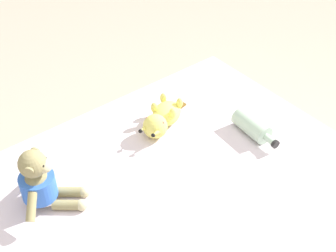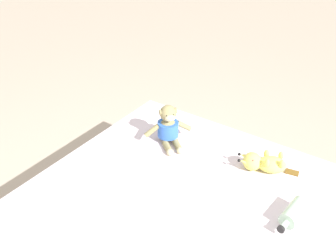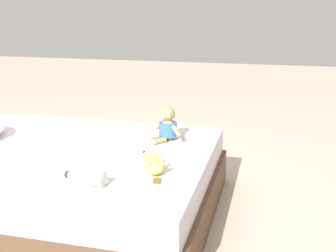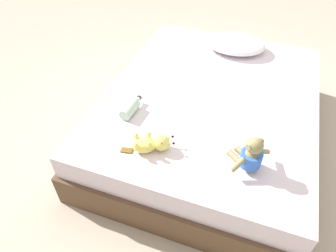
{
  "view_description": "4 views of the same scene",
  "coord_description": "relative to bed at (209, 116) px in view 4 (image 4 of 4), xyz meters",
  "views": [
    {
      "loc": [
        0.7,
        0.52,
        1.7
      ],
      "look_at": [
        -0.17,
        -0.57,
        0.52
      ],
      "focal_mm": 50.26,
      "sensor_mm": 36.0,
      "label": 1
    },
    {
      "loc": [
        -0.79,
        1.06,
        1.82
      ],
      "look_at": [
        0.37,
        -0.61,
        0.54
      ],
      "focal_mm": 44.28,
      "sensor_mm": 36.0,
      "label": 2
    },
    {
      "loc": [
        -2.32,
        -1.3,
        1.32
      ],
      "look_at": [
        0.37,
        -0.61,
        0.54
      ],
      "focal_mm": 45.07,
      "sensor_mm": 36.0,
      "label": 3
    },
    {
      "loc": [
        0.31,
        -1.81,
        1.82
      ],
      "look_at": [
        -0.15,
        -0.53,
        0.53
      ],
      "focal_mm": 32.76,
      "sensor_mm": 36.0,
      "label": 4
    }
  ],
  "objects": [
    {
      "name": "glass_bottle",
      "position": [
        -0.47,
        -0.41,
        0.26
      ],
      "size": [
        0.09,
        0.23,
        0.08
      ],
      "color": "#B2D1B7",
      "rests_on": "bed"
    },
    {
      "name": "ground_plane",
      "position": [
        0.0,
        0.0,
        -0.21
      ],
      "size": [
        16.0,
        16.0,
        0.0
      ],
      "primitive_type": "plane",
      "color": "#B7A893"
    },
    {
      "name": "pillow",
      "position": [
        0.03,
        0.69,
        0.28
      ],
      "size": [
        0.54,
        0.4,
        0.13
      ],
      "color": "white",
      "rests_on": "bed"
    },
    {
      "name": "bed",
      "position": [
        0.0,
        0.0,
        0.0
      ],
      "size": [
        1.55,
        1.94,
        0.44
      ],
      "color": "brown",
      "rests_on": "ground_plane"
    },
    {
      "name": "plush_monkey",
      "position": [
        0.36,
        -0.6,
        0.32
      ],
      "size": [
        0.25,
        0.26,
        0.24
      ],
      "color": "#8E8456",
      "rests_on": "bed"
    },
    {
      "name": "plush_yellow_creature",
      "position": [
        -0.21,
        -0.67,
        0.27
      ],
      "size": [
        0.32,
        0.2,
        0.1
      ],
      "color": "#EAE066",
      "rests_on": "bed"
    }
  ]
}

